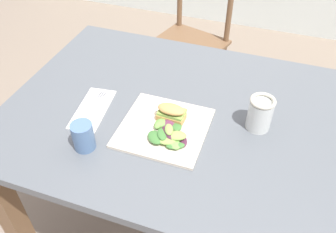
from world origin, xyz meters
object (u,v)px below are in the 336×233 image
Objects in this scene: plate_lunch at (164,128)px; mason_jar_iced_tea at (260,115)px; sandwich_half_front at (171,113)px; chair_wooden_far at (190,42)px; dining_table at (171,136)px; cup_extra_side at (83,136)px; fork_on_napkin at (95,105)px.

plate_lunch is 0.31m from mason_jar_iced_tea.
sandwich_half_front is at bearing -166.00° from mason_jar_iced_tea.
plate_lunch is at bearing -78.51° from chair_wooden_far.
dining_table is 12.41× the size of cup_extra_side.
sandwich_half_front is 0.82× the size of mason_jar_iced_tea.
chair_wooden_far reaches higher than dining_table.
chair_wooden_far is 1.07m from sandwich_half_front.
fork_on_napkin is 2.03× the size of cup_extra_side.
mason_jar_iced_tea reaches higher than cup_extra_side.
sandwich_half_front is at bearing -69.26° from dining_table.
mason_jar_iced_tea is at bearing 21.24° from plate_lunch.
chair_wooden_far is 7.53× the size of mason_jar_iced_tea.
sandwich_half_front is (0.02, -0.06, 0.17)m from dining_table.
chair_wooden_far is 9.51× the size of cup_extra_side.
mason_jar_iced_tea is (0.29, 0.01, 0.18)m from dining_table.
cup_extra_side is (0.01, -1.19, 0.34)m from chair_wooden_far.
chair_wooden_far is 3.17× the size of plate_lunch.
fork_on_napkin is (-0.27, 0.03, 0.00)m from plate_lunch.
fork_on_napkin is at bearing -93.05° from chair_wooden_far.
chair_wooden_far reaches higher than mason_jar_iced_tea.
sandwich_half_front is (0.01, 0.04, 0.03)m from plate_lunch.
chair_wooden_far reaches higher than sandwich_half_front.
plate_lunch is 1.48× the size of fork_on_napkin.
sandwich_half_front is (0.22, -1.00, 0.33)m from chair_wooden_far.
sandwich_half_front is 0.28m from fork_on_napkin.
chair_wooden_far is 1.24m from cup_extra_side.
fork_on_napkin is 1.61× the size of mason_jar_iced_tea.
chair_wooden_far is at bearing 102.05° from dining_table.
sandwich_half_front is at bearing -77.44° from chair_wooden_far.
plate_lunch reaches higher than fork_on_napkin.
dining_table is at bearing -77.95° from chair_wooden_far.
fork_on_napkin is at bearing -164.28° from dining_table.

